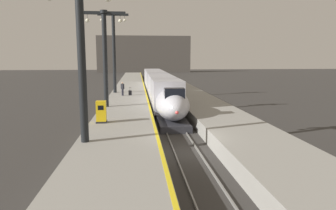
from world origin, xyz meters
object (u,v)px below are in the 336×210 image
object	(u,v)px
highspeed_train_main	(159,86)
ticket_machine_yellow	(101,113)
rolling_suitcase	(130,93)
station_column_near	(81,46)
passenger_near_edge	(123,88)
station_column_far	(114,46)
station_column_mid	(105,50)

from	to	relation	value
highspeed_train_main	ticket_machine_yellow	size ratio (longest dim) A/B	23.55
rolling_suitcase	ticket_machine_yellow	size ratio (longest dim) A/B	0.61
highspeed_train_main	ticket_machine_yellow	xyz separation A→B (m)	(-5.55, -18.39, -0.14)
station_column_near	ticket_machine_yellow	bearing A→B (deg)	86.05
passenger_near_edge	rolling_suitcase	size ratio (longest dim) A/B	1.72
rolling_suitcase	ticket_machine_yellow	xyz separation A→B (m)	(-1.74, -16.32, 0.44)
highspeed_train_main	station_column_far	size ratio (longest dim) A/B	3.60
highspeed_train_main	station_column_mid	bearing A→B (deg)	-118.37
station_column_far	passenger_near_edge	bearing A→B (deg)	-71.20
station_column_mid	passenger_near_edge	size ratio (longest dim) A/B	5.34
passenger_near_edge	ticket_machine_yellow	world-z (taller)	passenger_near_edge
station_column_near	rolling_suitcase	bearing A→B (deg)	84.42
rolling_suitcase	station_column_mid	bearing A→B (deg)	-103.29
highspeed_train_main	station_column_far	distance (m)	8.02
station_column_mid	station_column_near	bearing A→B (deg)	-90.00
station_column_near	station_column_mid	distance (m)	12.54
station_column_mid	ticket_machine_yellow	size ratio (longest dim) A/B	5.64
highspeed_train_main	station_column_near	bearing A→B (deg)	-104.12
station_column_mid	station_column_far	distance (m)	11.99
passenger_near_edge	rolling_suitcase	world-z (taller)	passenger_near_edge
station_column_mid	rolling_suitcase	size ratio (longest dim) A/B	9.19
ticket_machine_yellow	station_column_near	bearing A→B (deg)	-93.95
rolling_suitcase	ticket_machine_yellow	bearing A→B (deg)	-96.09
station_column_near	highspeed_train_main	bearing A→B (deg)	75.88
station_column_mid	ticket_machine_yellow	bearing A→B (deg)	-87.32
station_column_far	rolling_suitcase	xyz separation A→B (m)	(2.09, -3.11, -5.90)
station_column_far	station_column_near	bearing A→B (deg)	-90.00
station_column_mid	highspeed_train_main	bearing A→B (deg)	61.63
station_column_mid	ticket_machine_yellow	distance (m)	8.83
passenger_near_edge	station_column_far	bearing A→B (deg)	108.80
station_column_near	passenger_near_edge	world-z (taller)	station_column_near
passenger_near_edge	station_column_mid	bearing A→B (deg)	-97.79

